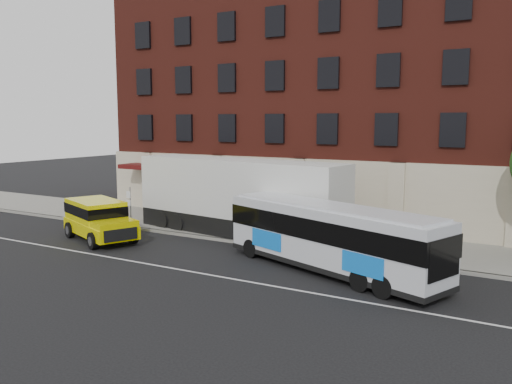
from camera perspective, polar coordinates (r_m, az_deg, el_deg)
The scene contains 9 objects.
ground at distance 23.00m, azimuth -8.34°, elevation -8.66°, with size 120.00×120.00×0.00m, color black.
sidewalk at distance 30.32m, azimuth 2.30°, elevation -4.44°, with size 60.00×6.00×0.15m, color gray.
kerb at distance 27.76m, azimuth -0.61°, elevation -5.57°, with size 60.00×0.25×0.15m, color gray.
lane_line at distance 23.38m, azimuth -7.58°, elevation -8.36°, with size 60.00×0.12×0.01m, color silver.
building at distance 36.86m, azimuth 8.18°, elevation 9.39°, with size 30.00×12.10×15.00m.
sign_pole at distance 32.69m, azimuth -13.40°, elevation -1.30°, with size 0.30×0.20×2.50m.
city_bus at distance 22.73m, azimuth 7.98°, elevation -4.65°, with size 10.80×5.82×2.92m.
yellow_suv at distance 30.02m, azimuth -16.60°, elevation -2.64°, with size 5.72×4.01×2.14m.
shipping_container at distance 29.42m, azimuth -1.95°, elevation -0.73°, with size 13.18×4.30×4.32m.
Camera 1 is at (13.79, -17.24, 6.45)m, focal length 37.24 mm.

